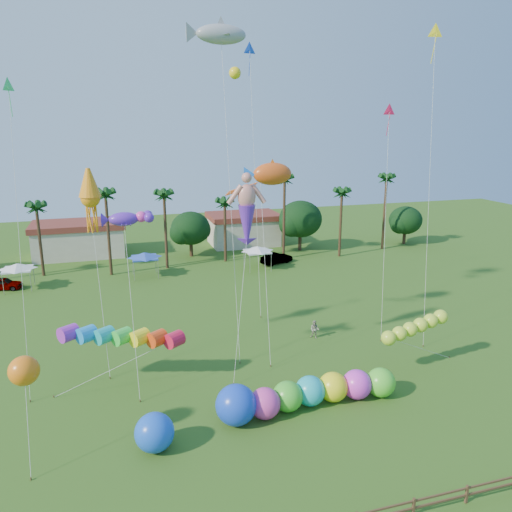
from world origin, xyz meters
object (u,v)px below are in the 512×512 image
object	(u,v)px
blue_ball	(154,432)
spectator_b	(315,330)
car_a	(3,284)
car_b	(277,258)
caterpillar_inflatable	(302,394)

from	to	relation	value
blue_ball	spectator_b	bearing A→B (deg)	38.07
spectator_b	car_a	bearing A→B (deg)	-178.14
car_a	blue_ball	xyz separation A→B (m)	(13.53, -33.96, 0.43)
car_a	car_b	world-z (taller)	car_b
spectator_b	blue_ball	bearing A→B (deg)	-101.88
car_b	blue_ball	xyz separation A→B (m)	(-19.52, -35.34, 0.40)
car_b	caterpillar_inflatable	xyz separation A→B (m)	(-9.91, -33.79, 0.34)
car_a	blue_ball	size ratio (longest dim) A/B	1.81
car_b	spectator_b	distance (m)	24.16
car_a	caterpillar_inflatable	size ratio (longest dim) A/B	0.32
spectator_b	caterpillar_inflatable	bearing A→B (deg)	-77.43
car_b	caterpillar_inflatable	world-z (taller)	caterpillar_inflatable
car_a	caterpillar_inflatable	distance (m)	39.82
car_b	caterpillar_inflatable	size ratio (longest dim) A/B	0.35
spectator_b	blue_ball	world-z (taller)	blue_ball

